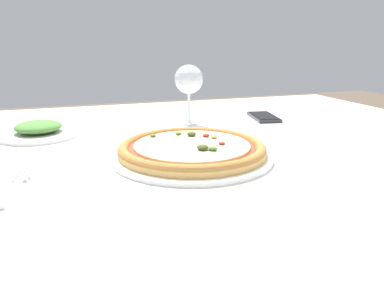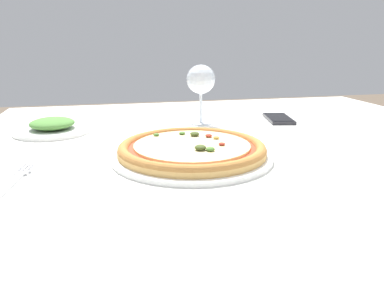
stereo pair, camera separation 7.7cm
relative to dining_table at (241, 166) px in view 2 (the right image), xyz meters
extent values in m
cube|color=brown|center=(0.00, 0.00, 0.05)|extent=(1.24, 1.09, 0.04)
cube|color=silver|center=(0.00, 0.00, 0.07)|extent=(1.34, 1.19, 0.01)
cylinder|color=brown|center=(-0.56, 0.49, -0.30)|extent=(0.06, 0.06, 0.66)
cylinder|color=brown|center=(0.56, 0.49, -0.30)|extent=(0.06, 0.06, 0.66)
cylinder|color=white|center=(-0.15, -0.12, 0.08)|extent=(0.33, 0.33, 0.01)
cylinder|color=tan|center=(-0.15, -0.12, 0.09)|extent=(0.31, 0.31, 0.01)
torus|color=#B27538|center=(-0.15, -0.12, 0.09)|extent=(0.31, 0.31, 0.02)
cylinder|color=#BC381E|center=(-0.15, -0.12, 0.09)|extent=(0.26, 0.26, 0.00)
cylinder|color=beige|center=(-0.15, -0.12, 0.10)|extent=(0.24, 0.24, 0.00)
ellipsoid|color=#A83323|center=(-0.11, -0.07, 0.10)|extent=(0.02, 0.02, 0.01)
ellipsoid|color=#BC9342|center=(-0.09, -0.09, 0.10)|extent=(0.01, 0.01, 0.01)
ellipsoid|color=#4C7A33|center=(-0.22, -0.04, 0.10)|extent=(0.01, 0.01, 0.01)
ellipsoid|color=#A83323|center=(-0.10, -0.14, 0.10)|extent=(0.01, 0.01, 0.01)
ellipsoid|color=#4C7A33|center=(-0.16, -0.04, 0.10)|extent=(0.01, 0.01, 0.01)
ellipsoid|color=#4C7A33|center=(-0.13, -0.18, 0.10)|extent=(0.02, 0.02, 0.01)
ellipsoid|color=#425123|center=(-0.15, -0.17, 0.11)|extent=(0.02, 0.02, 0.01)
ellipsoid|color=#425123|center=(-0.13, -0.05, 0.10)|extent=(0.02, 0.02, 0.01)
cube|color=silver|center=(-0.49, -0.22, 0.07)|extent=(0.03, 0.11, 0.00)
cube|color=silver|center=(-0.48, -0.15, 0.07)|extent=(0.03, 0.02, 0.00)
cube|color=silver|center=(-0.49, -0.12, 0.07)|extent=(0.01, 0.05, 0.00)
cube|color=silver|center=(-0.48, -0.12, 0.07)|extent=(0.01, 0.05, 0.00)
cube|color=silver|center=(-0.47, -0.13, 0.07)|extent=(0.01, 0.05, 0.00)
cube|color=silver|center=(-0.46, -0.13, 0.07)|extent=(0.01, 0.05, 0.00)
cylinder|color=silver|center=(-0.06, 0.20, 0.07)|extent=(0.07, 0.07, 0.00)
cylinder|color=silver|center=(-0.06, 0.20, 0.12)|extent=(0.01, 0.01, 0.09)
sphere|color=silver|center=(-0.06, 0.20, 0.20)|extent=(0.08, 0.08, 0.08)
cube|color=#232328|center=(0.19, 0.19, 0.08)|extent=(0.10, 0.15, 0.01)
cube|color=black|center=(0.19, 0.19, 0.08)|extent=(0.09, 0.14, 0.00)
cylinder|color=white|center=(-0.47, 0.18, 0.08)|extent=(0.20, 0.20, 0.01)
ellipsoid|color=#4C8438|center=(-0.47, 0.18, 0.10)|extent=(0.12, 0.12, 0.03)
camera|label=1|loc=(-0.39, -0.83, 0.31)|focal=35.00mm
camera|label=2|loc=(-0.31, -0.85, 0.31)|focal=35.00mm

